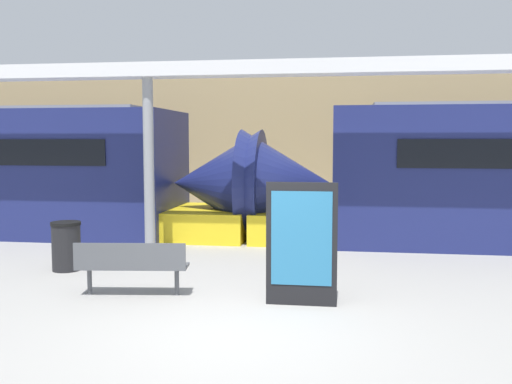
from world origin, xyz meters
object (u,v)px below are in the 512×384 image
bench_near (132,263)px  poster_board (302,244)px  trash_bin (66,246)px  support_column_near (149,167)px

bench_near → poster_board: bearing=-9.5°
trash_bin → poster_board: size_ratio=0.50×
bench_near → trash_bin: trash_bin is taller
bench_near → trash_bin: 2.35m
trash_bin → support_column_near: size_ratio=0.25×
bench_near → poster_board: poster_board is taller
trash_bin → support_column_near: bearing=57.1°
poster_board → bench_near: bearing=177.7°
bench_near → trash_bin: bearing=133.3°
bench_near → poster_board: (2.58, -0.11, 0.39)m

